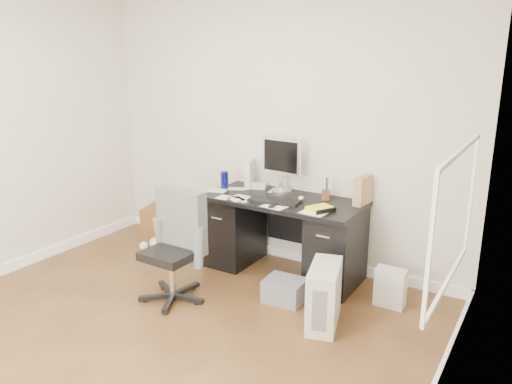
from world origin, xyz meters
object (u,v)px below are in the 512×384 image
office_chair (171,248)px  wicker_basket (163,222)px  pc_tower (324,295)px  lcd_monitor (282,165)px  desk (283,234)px  keyboard (274,201)px

office_chair → wicker_basket: 1.57m
pc_tower → lcd_monitor: bearing=118.6°
desk → pc_tower: (0.74, -0.69, -0.15)m
desk → lcd_monitor: (-0.13, 0.20, 0.62)m
pc_tower → keyboard: bearing=129.1°
office_chair → wicker_basket: size_ratio=2.55×
lcd_monitor → keyboard: lcd_monitor is taller
lcd_monitor → pc_tower: lcd_monitor is taller
desk → keyboard: size_ratio=3.20×
office_chair → pc_tower: (1.29, 0.30, -0.23)m
lcd_monitor → office_chair: size_ratio=0.57×
lcd_monitor → pc_tower: (0.87, -0.89, -0.78)m
keyboard → office_chair: (-0.53, -0.83, -0.29)m
office_chair → lcd_monitor: bearing=72.3°
lcd_monitor → wicker_basket: lcd_monitor is taller
keyboard → office_chair: 1.03m
lcd_monitor → pc_tower: size_ratio=1.11×
lcd_monitor → desk: bearing=-50.8°
lcd_monitor → wicker_basket: 1.72m
desk → wicker_basket: 1.65m
keyboard → pc_tower: 1.06m
office_chair → wicker_basket: bearing=136.1°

